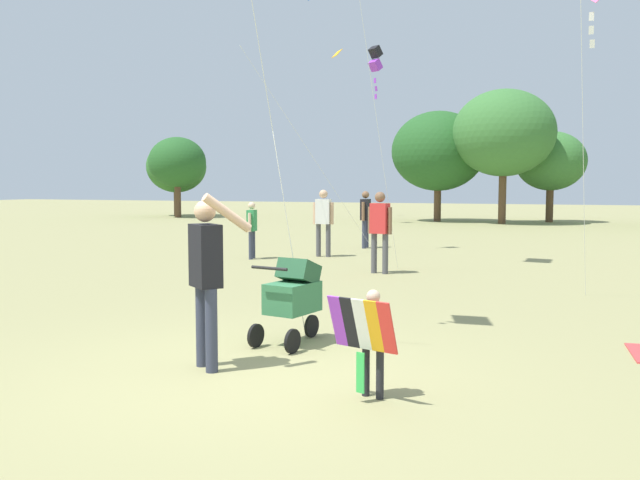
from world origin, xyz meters
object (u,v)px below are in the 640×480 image
(child_with_butterfly_kite, at_px, (371,333))
(person_adult_flyer, at_px, (206,268))
(person_back_turned, at_px, (323,217))
(person_red_shirt, at_px, (380,225))
(stroller, at_px, (294,293))
(kite_blue_high, at_px, (375,60))
(person_sitting_far, at_px, (365,215))
(kite_orange_delta, at_px, (594,1))
(person_kid_running, at_px, (252,225))

(child_with_butterfly_kite, xyz_separation_m, person_adult_flyer, (-1.85, 0.35, 0.46))
(person_back_turned, bearing_deg, person_red_shirt, -50.14)
(person_adult_flyer, relative_size, stroller, 1.63)
(stroller, xyz_separation_m, person_red_shirt, (-0.73, 6.52, 0.42))
(person_adult_flyer, distance_m, kite_blue_high, 13.34)
(person_adult_flyer, height_order, person_sitting_far, person_adult_flyer)
(person_adult_flyer, distance_m, person_sitting_far, 13.46)
(child_with_butterfly_kite, distance_m, person_back_turned, 11.81)
(person_adult_flyer, height_order, kite_blue_high, kite_blue_high)
(person_adult_flyer, xyz_separation_m, stroller, (0.40, 1.34, -0.44))
(kite_orange_delta, bearing_deg, child_with_butterfly_kite, -105.81)
(person_kid_running, bearing_deg, kite_blue_high, 52.60)
(person_kid_running, bearing_deg, person_red_shirt, -22.72)
(kite_orange_delta, distance_m, person_kid_running, 9.38)
(child_with_butterfly_kite, bearing_deg, person_adult_flyer, 169.34)
(kite_orange_delta, relative_size, kite_blue_high, 0.97)
(person_red_shirt, bearing_deg, kite_orange_delta, -20.57)
(kite_orange_delta, relative_size, person_sitting_far, 3.28)
(stroller, height_order, kite_blue_high, kite_blue_high)
(kite_blue_high, distance_m, person_sitting_far, 4.44)
(person_kid_running, bearing_deg, child_with_butterfly_kite, -58.69)
(kite_blue_high, xyz_separation_m, person_kid_running, (-2.34, -3.06, -4.49))
(kite_orange_delta, xyz_separation_m, person_sitting_far, (-5.99, 6.94, -3.93))
(kite_orange_delta, bearing_deg, person_red_shirt, 159.43)
(kite_blue_high, relative_size, person_back_turned, 3.28)
(kite_blue_high, bearing_deg, person_adult_flyer, -81.92)
(stroller, relative_size, person_sitting_far, 0.66)
(person_kid_running, height_order, person_back_turned, person_back_turned)
(person_adult_flyer, bearing_deg, stroller, 73.23)
(person_adult_flyer, bearing_deg, person_red_shirt, 92.35)
(kite_orange_delta, relative_size, person_red_shirt, 3.19)
(child_with_butterfly_kite, bearing_deg, person_red_shirt, 104.80)
(person_adult_flyer, distance_m, kite_orange_delta, 8.32)
(person_adult_flyer, xyz_separation_m, person_red_shirt, (-0.32, 7.86, -0.02))
(child_with_butterfly_kite, bearing_deg, kite_orange_delta, 74.19)
(stroller, height_order, kite_orange_delta, kite_orange_delta)
(person_kid_running, bearing_deg, person_sitting_far, 63.98)
(kite_orange_delta, distance_m, person_back_turned, 8.57)
(stroller, distance_m, person_back_turned, 9.73)
(kite_blue_high, height_order, person_kid_running, kite_blue_high)
(stroller, height_order, person_back_turned, person_back_turned)
(kite_orange_delta, xyz_separation_m, kite_blue_high, (-5.52, 6.17, 0.41))
(person_adult_flyer, height_order, person_kid_running, person_adult_flyer)
(child_with_butterfly_kite, xyz_separation_m, kite_orange_delta, (1.89, 6.69, 4.34))
(kite_blue_high, xyz_separation_m, person_red_shirt, (1.45, -4.64, -4.32))
(kite_orange_delta, height_order, person_red_shirt, kite_orange_delta)
(stroller, xyz_separation_m, kite_blue_high, (-2.18, 11.17, 4.74))
(person_red_shirt, height_order, person_back_turned, person_back_turned)
(person_adult_flyer, bearing_deg, person_sitting_far, 99.61)
(kite_orange_delta, bearing_deg, stroller, -123.73)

